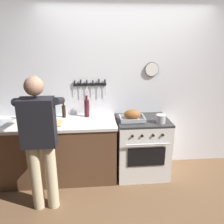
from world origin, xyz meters
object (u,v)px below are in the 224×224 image
(roasting_pan, at_px, (132,116))
(bottle_cooking_oil, at_px, (49,113))
(bottle_olive_oil, at_px, (27,112))
(cutting_board, at_px, (49,124))
(saucepan, at_px, (161,119))
(bottle_dish_soap, at_px, (51,112))
(bottle_wine_red, at_px, (87,108))
(person_cook, at_px, (40,137))
(bottle_soy_sauce, at_px, (64,111))
(stove, at_px, (142,147))

(roasting_pan, distance_m, bottle_cooking_oil, 1.19)
(roasting_pan, bearing_deg, bottle_olive_oil, 172.97)
(cutting_board, relative_size, bottle_olive_oil, 1.20)
(saucepan, relative_size, bottle_dish_soap, 0.57)
(saucepan, relative_size, bottle_wine_red, 0.41)
(saucepan, xyz_separation_m, bottle_dish_soap, (-1.56, 0.32, 0.04))
(person_cook, height_order, bottle_soy_sauce, person_cook)
(stove, bearing_deg, bottle_cooking_oil, 177.77)
(bottle_soy_sauce, bearing_deg, bottle_wine_red, -0.36)
(stove, xyz_separation_m, cutting_board, (-1.34, -0.08, 0.46))
(bottle_cooking_oil, height_order, bottle_soy_sauce, bottle_cooking_oil)
(person_cook, bearing_deg, stove, -53.24)
(roasting_pan, relative_size, bottle_cooking_oil, 1.30)
(stove, xyz_separation_m, bottle_cooking_oil, (-1.36, 0.05, 0.56))
(bottle_olive_oil, bearing_deg, bottle_cooking_oil, -13.49)
(cutting_board, relative_size, bottle_dish_soap, 1.54)
(saucepan, relative_size, bottle_olive_oil, 0.44)
(cutting_board, height_order, bottle_olive_oil, bottle_olive_oil)
(saucepan, distance_m, bottle_dish_soap, 1.59)
(saucepan, distance_m, bottle_olive_oil, 1.92)
(bottle_wine_red, bearing_deg, bottle_soy_sauce, 179.64)
(roasting_pan, distance_m, cutting_board, 1.17)
(saucepan, distance_m, cutting_board, 1.56)
(person_cook, relative_size, bottle_wine_red, 5.08)
(saucepan, height_order, bottle_olive_oil, bottle_olive_oil)
(bottle_soy_sauce, bearing_deg, roasting_pan, -14.31)
(bottle_olive_oil, height_order, bottle_wine_red, bottle_wine_red)
(bottle_cooking_oil, bearing_deg, roasting_pan, -5.25)
(roasting_pan, height_order, bottle_wine_red, bottle_wine_red)
(bottle_wine_red, bearing_deg, bottle_olive_oil, -175.69)
(stove, bearing_deg, roasting_pan, -162.16)
(bottle_olive_oil, bearing_deg, saucepan, -8.89)
(bottle_dish_soap, relative_size, bottle_wine_red, 0.72)
(stove, relative_size, person_cook, 0.54)
(bottle_dish_soap, bearing_deg, bottle_cooking_oil, -97.46)
(cutting_board, relative_size, bottle_wine_red, 1.10)
(stove, relative_size, bottle_olive_oil, 3.00)
(person_cook, bearing_deg, saucepan, -61.75)
(roasting_pan, bearing_deg, bottle_cooking_oil, 174.75)
(cutting_board, bearing_deg, bottle_cooking_oil, 96.81)
(roasting_pan, distance_m, bottle_dish_soap, 1.19)
(person_cook, height_order, bottle_cooking_oil, person_cook)
(saucepan, xyz_separation_m, bottle_olive_oil, (-1.89, 0.30, 0.07))
(saucepan, bearing_deg, bottle_olive_oil, 171.11)
(bottle_dish_soap, bearing_deg, roasting_pan, -10.08)
(person_cook, height_order, bottle_wine_red, person_cook)
(bottle_dish_soap, xyz_separation_m, bottle_cooking_oil, (-0.01, -0.10, 0.02))
(bottle_soy_sauce, bearing_deg, bottle_dish_soap, -166.58)
(stove, distance_m, bottle_olive_oil, 1.78)
(person_cook, distance_m, bottle_cooking_oil, 0.68)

